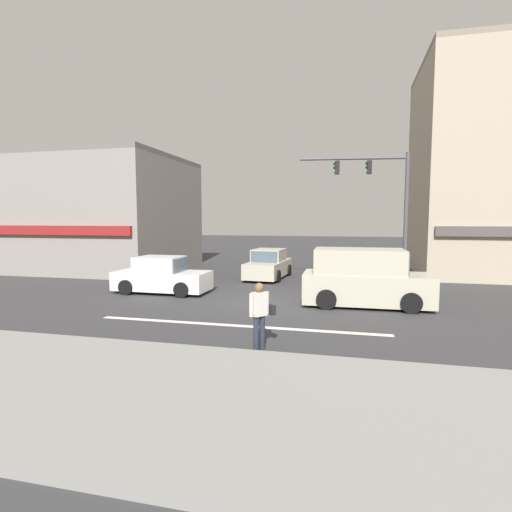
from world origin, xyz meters
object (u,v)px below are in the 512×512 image
object	(u,v)px
utility_pole_near_left	(143,209)
sedan_waiting_far	(269,265)
sedan_parked_curbside	(162,276)
utility_pole_far_right	(448,209)
traffic_light_mast	(384,198)
pedestrian_foreground_with_bag	(260,312)
van_crossing_center	(364,279)

from	to	relation	value
utility_pole_near_left	sedan_waiting_far	world-z (taller)	utility_pole_near_left
sedan_parked_curbside	sedan_waiting_far	distance (m)	6.41
utility_pole_far_right	traffic_light_mast	world-z (taller)	utility_pole_far_right
sedan_parked_curbside	pedestrian_foreground_with_bag	size ratio (longest dim) A/B	2.46
utility_pole_near_left	van_crossing_center	xyz separation A→B (m)	(12.05, -5.63, -2.78)
sedan_parked_curbside	van_crossing_center	bearing A→B (deg)	-4.74
utility_pole_near_left	utility_pole_far_right	xyz separation A→B (m)	(16.44, 2.04, -0.05)
sedan_parked_curbside	pedestrian_foreground_with_bag	distance (m)	8.74
sedan_waiting_far	pedestrian_foreground_with_bag	world-z (taller)	pedestrian_foreground_with_bag
van_crossing_center	sedan_waiting_far	bearing A→B (deg)	128.99
utility_pole_near_left	sedan_parked_curbside	world-z (taller)	utility_pole_near_left
traffic_light_mast	van_crossing_center	bearing A→B (deg)	-102.84
sedan_waiting_far	pedestrian_foreground_with_bag	bearing A→B (deg)	-79.38
traffic_light_mast	utility_pole_far_right	bearing A→B (deg)	45.89
utility_pole_near_left	sedan_waiting_far	bearing A→B (deg)	2.67
utility_pole_far_right	pedestrian_foreground_with_bag	world-z (taller)	utility_pole_far_right
utility_pole_near_left	sedan_parked_curbside	xyz separation A→B (m)	(3.56, -4.92, -3.08)
utility_pole_near_left	sedan_waiting_far	xyz separation A→B (m)	(7.22, 0.34, -3.08)
sedan_parked_curbside	sedan_waiting_far	world-z (taller)	same
utility_pole_far_right	sedan_waiting_far	size ratio (longest dim) A/B	1.71
sedan_parked_curbside	utility_pole_near_left	bearing A→B (deg)	125.86
traffic_light_mast	pedestrian_foreground_with_bag	size ratio (longest dim) A/B	3.71
utility_pole_far_right	van_crossing_center	size ratio (longest dim) A/B	1.55
van_crossing_center	pedestrian_foreground_with_bag	distance (m)	6.34
utility_pole_near_left	pedestrian_foreground_with_bag	bearing A→B (deg)	-50.42
traffic_light_mast	pedestrian_foreground_with_bag	xyz separation A→B (m)	(-3.56, -9.87, -3.22)
sedan_waiting_far	pedestrian_foreground_with_bag	distance (m)	11.94
utility_pole_far_right	sedan_parked_curbside	bearing A→B (deg)	-151.61
utility_pole_far_right	traffic_light_mast	bearing A→B (deg)	-134.11
van_crossing_center	utility_pole_far_right	bearing A→B (deg)	60.21
utility_pole_far_right	utility_pole_near_left	bearing A→B (deg)	-172.93
sedan_waiting_far	van_crossing_center	bearing A→B (deg)	-51.01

